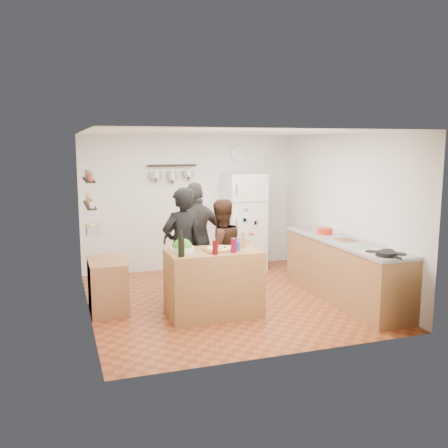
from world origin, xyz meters
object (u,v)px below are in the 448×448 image
object	(u,v)px
person_left	(182,247)
counter_run	(345,271)
salt_canister	(237,246)
side_table	(108,286)
skillet	(386,254)
person_back	(197,239)
wall_clock	(238,154)
prep_island	(214,283)
wine_bottle	(181,247)
pepper_mill	(243,241)
salad_bowl	(182,249)
fridge	(244,221)
red_bowl	(325,231)
person_center	(220,251)

from	to	relation	value
person_left	counter_run	distance (m)	2.47
salt_canister	side_table	distance (m)	1.92
skillet	person_back	bearing A→B (deg)	132.72
wall_clock	side_table	size ratio (longest dim) A/B	0.37
prep_island	salt_canister	world-z (taller)	salt_canister
salt_canister	skillet	distance (m)	1.93
wine_bottle	pepper_mill	size ratio (longest dim) A/B	1.35
prep_island	person_back	bearing A→B (deg)	87.45
person_left	wall_clock	size ratio (longest dim) A/B	5.76
pepper_mill	counter_run	world-z (taller)	pepper_mill
salad_bowl	counter_run	world-z (taller)	salad_bowl
person_left	wall_clock	xyz separation A→B (m)	(1.62, 2.06, 1.29)
salt_canister	counter_run	distance (m)	1.86
counter_run	salt_canister	bearing A→B (deg)	-175.39
person_left	skillet	xyz separation A→B (m)	(2.27, -1.67, 0.08)
wall_clock	side_table	bearing A→B (deg)	-143.20
person_left	prep_island	bearing A→B (deg)	99.24
person_left	person_back	distance (m)	0.54
pepper_mill	fridge	distance (m)	2.44
salad_bowl	salt_canister	distance (m)	0.74
pepper_mill	salt_canister	distance (m)	0.23
person_left	person_back	xyz separation A→B (m)	(0.33, 0.43, 0.01)
wine_bottle	red_bowl	world-z (taller)	wine_bottle
prep_island	wall_clock	distance (m)	3.42
person_center	person_back	bearing A→B (deg)	-76.79
person_center	person_left	bearing A→B (deg)	-18.60
salad_bowl	wall_clock	xyz separation A→B (m)	(1.75, 2.60, 1.21)
person_center	skillet	size ratio (longest dim) A/B	5.64
fridge	wall_clock	distance (m)	1.29
salt_canister	skillet	world-z (taller)	salt_canister
salt_canister	skillet	xyz separation A→B (m)	(1.68, -0.96, -0.02)
person_center	fridge	xyz separation A→B (m)	(1.07, 1.82, 0.13)
pepper_mill	skillet	distance (m)	1.90
prep_island	side_table	distance (m)	1.51
prep_island	red_bowl	size ratio (longest dim) A/B	5.18
red_bowl	salad_bowl	bearing A→B (deg)	-168.33
prep_island	fridge	world-z (taller)	fridge
wine_bottle	person_back	bearing A→B (deg)	66.21
person_left	wall_clock	world-z (taller)	wall_clock
prep_island	salad_bowl	size ratio (longest dim) A/B	3.84
fridge	wine_bottle	bearing A→B (deg)	-125.72
person_center	wall_clock	xyz separation A→B (m)	(1.07, 2.15, 1.38)
salad_bowl	skillet	world-z (taller)	salad_bowl
prep_island	salt_canister	distance (m)	0.61
prep_island	person_center	bearing A→B (deg)	62.56
pepper_mill	side_table	world-z (taller)	pepper_mill
salt_canister	wall_clock	size ratio (longest dim) A/B	0.40
prep_island	red_bowl	world-z (taller)	red_bowl
prep_island	person_left	distance (m)	0.77
pepper_mill	salt_canister	world-z (taller)	pepper_mill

